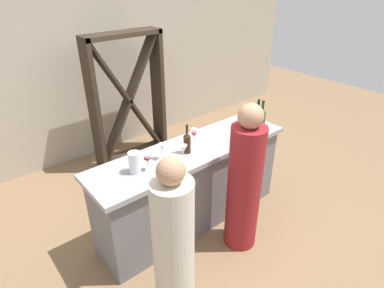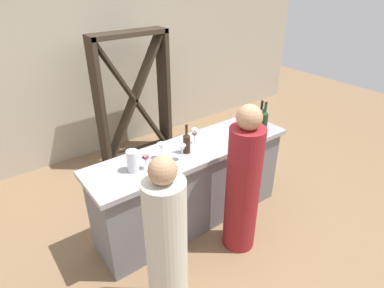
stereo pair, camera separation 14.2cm
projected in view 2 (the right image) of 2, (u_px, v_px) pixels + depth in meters
The scene contains 15 objects.
ground_plane at pixel (192, 219), 3.70m from camera, with size 12.00×12.00×0.00m, color #846647.
back_wall at pixel (99, 58), 4.57m from camera, with size 8.00×0.10×2.80m, color #B2A893.
bar_counter at pixel (192, 186), 3.47m from camera, with size 2.20×0.60×0.93m.
wine_rack at pixel (134, 99), 4.53m from camera, with size 1.07×0.28×1.82m.
wine_bottle_leftmost_amber_brown at pixel (187, 142), 3.12m from camera, with size 0.07×0.07×0.30m.
wine_bottle_second_left_olive_green at pixel (264, 120), 3.54m from camera, with size 0.08×0.08×0.34m.
wine_bottle_center_near_black at pixel (261, 115), 3.72m from camera, with size 0.08×0.08×0.28m.
wine_glass_near_left at pixel (259, 124), 3.49m from camera, with size 0.07×0.07×0.16m.
wine_glass_near_center at pixel (182, 149), 3.00m from camera, with size 0.07×0.07×0.16m.
wine_glass_near_right at pixel (146, 157), 2.87m from camera, with size 0.08×0.08×0.17m.
wine_glass_far_left at pixel (161, 147), 3.03m from camera, with size 0.07×0.07×0.16m.
wine_glass_far_center at pixel (195, 134), 3.30m from camera, with size 0.06×0.06×0.16m.
water_pitcher at pixel (133, 161), 2.85m from camera, with size 0.11×0.11×0.20m.
person_left_guest at pixel (243, 186), 3.05m from camera, with size 0.33×0.33×1.54m.
person_center_guest at pixel (167, 247), 2.43m from camera, with size 0.37×0.37×1.47m.
Camera 2 is at (-1.69, -2.26, 2.53)m, focal length 30.24 mm.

